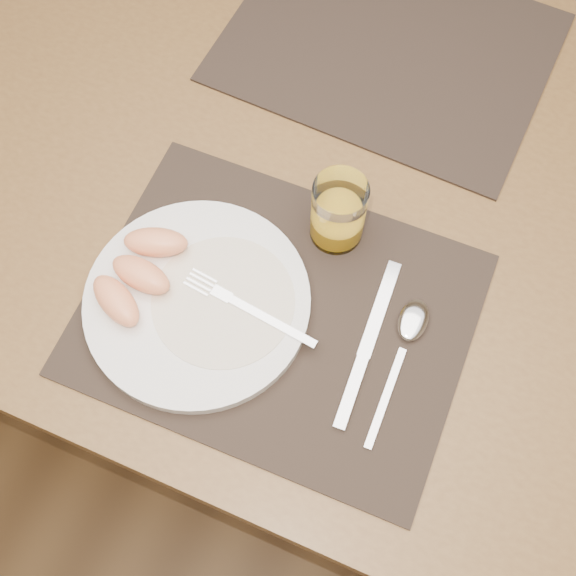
% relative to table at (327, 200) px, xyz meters
% --- Properties ---
extents(ground, '(5.00, 5.00, 0.00)m').
position_rel_table_xyz_m(ground, '(0.00, 0.00, -0.67)').
color(ground, brown).
rests_on(ground, ground).
extents(table, '(1.40, 0.90, 0.75)m').
position_rel_table_xyz_m(table, '(0.00, 0.00, 0.00)').
color(table, brown).
rests_on(table, ground).
extents(placemat_near, '(0.45, 0.36, 0.00)m').
position_rel_table_xyz_m(placemat_near, '(0.02, -0.22, 0.09)').
color(placemat_near, '#2D231C').
rests_on(placemat_near, table).
extents(placemat_far, '(0.47, 0.37, 0.00)m').
position_rel_table_xyz_m(placemat_far, '(0.00, 0.22, 0.09)').
color(placemat_far, '#2D231C').
rests_on(placemat_far, table).
extents(plate, '(0.27, 0.27, 0.02)m').
position_rel_table_xyz_m(plate, '(-0.07, -0.25, 0.10)').
color(plate, white).
rests_on(plate, placemat_near).
extents(plate_dressing, '(0.17, 0.17, 0.00)m').
position_rel_table_xyz_m(plate_dressing, '(-0.04, -0.24, 0.10)').
color(plate_dressing, white).
rests_on(plate_dressing, plate).
extents(fork, '(0.18, 0.04, 0.00)m').
position_rel_table_xyz_m(fork, '(-0.02, -0.23, 0.11)').
color(fork, silver).
rests_on(fork, plate).
extents(knife, '(0.03, 0.22, 0.01)m').
position_rel_table_xyz_m(knife, '(0.13, -0.23, 0.09)').
color(knife, silver).
rests_on(knife, placemat_near).
extents(spoon, '(0.04, 0.19, 0.01)m').
position_rel_table_xyz_m(spoon, '(0.17, -0.18, 0.09)').
color(spoon, silver).
rests_on(spoon, placemat_near).
extents(juice_glass, '(0.07, 0.07, 0.10)m').
position_rel_table_xyz_m(juice_glass, '(0.04, -0.09, 0.13)').
color(juice_glass, white).
rests_on(juice_glass, placemat_near).
extents(grapefruit_wedges, '(0.09, 0.15, 0.03)m').
position_rel_table_xyz_m(grapefruit_wedges, '(-0.15, -0.25, 0.12)').
color(grapefruit_wedges, '#FF9E68').
rests_on(grapefruit_wedges, plate).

